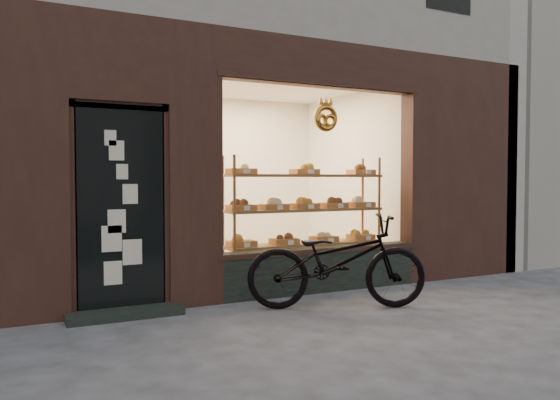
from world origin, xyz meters
TOP-DOWN VIEW (x-y plane):
  - ground at (0.00, 0.00)m, footprint 90.00×90.00m
  - display_shelf at (0.45, 2.55)m, footprint 2.20×0.45m
  - bicycle at (0.14, 1.28)m, footprint 2.06×1.39m

SIDE VIEW (x-z plane):
  - ground at x=0.00m, z-range 0.00..0.00m
  - bicycle at x=0.14m, z-range 0.00..1.02m
  - display_shelf at x=0.45m, z-range 0.00..1.70m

